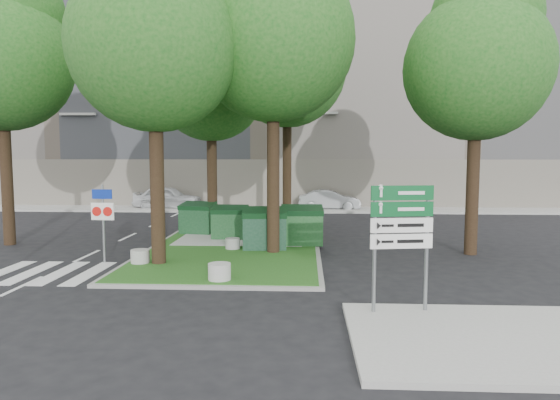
# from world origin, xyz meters

# --- Properties ---
(ground) EXTENTS (120.00, 120.00, 0.00)m
(ground) POSITION_xyz_m (0.00, 0.00, 0.00)
(ground) COLOR black
(ground) RESTS_ON ground
(median_island) EXTENTS (6.00, 16.00, 0.12)m
(median_island) POSITION_xyz_m (0.50, 8.00, 0.06)
(median_island) COLOR #214F16
(median_island) RESTS_ON ground
(median_kerb) EXTENTS (6.30, 16.30, 0.10)m
(median_kerb) POSITION_xyz_m (0.50, 8.00, 0.05)
(median_kerb) COLOR gray
(median_kerb) RESTS_ON ground
(sidewalk_corner) EXTENTS (5.00, 4.00, 0.12)m
(sidewalk_corner) POSITION_xyz_m (6.50, -3.50, 0.06)
(sidewalk_corner) COLOR #999993
(sidewalk_corner) RESTS_ON ground
(building_sidewalk) EXTENTS (42.00, 3.00, 0.12)m
(building_sidewalk) POSITION_xyz_m (0.00, 18.50, 0.06)
(building_sidewalk) COLOR #999993
(building_sidewalk) RESTS_ON ground
(zebra_crossing) EXTENTS (5.00, 3.00, 0.01)m
(zebra_crossing) POSITION_xyz_m (-3.75, 1.50, 0.01)
(zebra_crossing) COLOR silver
(zebra_crossing) RESTS_ON ground
(apartment_building) EXTENTS (41.00, 12.00, 16.00)m
(apartment_building) POSITION_xyz_m (0.00, 26.00, 8.00)
(apartment_building) COLOR tan
(apartment_building) RESTS_ON ground
(tree_median_near_left) EXTENTS (5.20, 5.20, 10.53)m
(tree_median_near_left) POSITION_xyz_m (-1.41, 2.56, 7.32)
(tree_median_near_left) COLOR black
(tree_median_near_left) RESTS_ON ground
(tree_median_near_right) EXTENTS (5.60, 5.60, 11.46)m
(tree_median_near_right) POSITION_xyz_m (2.09, 4.56, 7.99)
(tree_median_near_right) COLOR black
(tree_median_near_right) RESTS_ON ground
(tree_median_mid) EXTENTS (4.80, 4.80, 9.99)m
(tree_median_mid) POSITION_xyz_m (-0.91, 9.06, 6.98)
(tree_median_mid) COLOR black
(tree_median_mid) RESTS_ON ground
(tree_median_far) EXTENTS (5.80, 5.80, 11.93)m
(tree_median_far) POSITION_xyz_m (2.29, 12.06, 8.32)
(tree_median_far) COLOR black
(tree_median_far) RESTS_ON ground
(tree_street_left) EXTENTS (5.40, 5.40, 11.00)m
(tree_street_left) POSITION_xyz_m (-8.41, 6.06, 7.65)
(tree_street_left) COLOR black
(tree_street_left) RESTS_ON ground
(tree_street_right) EXTENTS (5.00, 5.00, 10.06)m
(tree_street_right) POSITION_xyz_m (9.09, 5.06, 6.98)
(tree_street_right) COLOR black
(tree_street_right) RESTS_ON ground
(dumpster_a) EXTENTS (1.63, 1.28, 1.35)m
(dumpster_a) POSITION_xyz_m (-1.56, 8.55, 0.77)
(dumpster_a) COLOR #0F391A
(dumpster_a) RESTS_ON median_island
(dumpster_b) EXTENTS (1.45, 1.03, 1.34)m
(dumpster_b) POSITION_xyz_m (0.04, 7.28, 0.76)
(dumpster_b) COLOR #12401B
(dumpster_b) RESTS_ON median_island
(dumpster_c) EXTENTS (1.69, 1.25, 1.49)m
(dumpster_c) POSITION_xyz_m (1.64, 5.16, 0.84)
(dumpster_c) COLOR #0F321E
(dumpster_c) RESTS_ON median_island
(dumpster_d) EXTENTS (1.64, 1.18, 1.48)m
(dumpster_d) POSITION_xyz_m (3.00, 6.07, 0.83)
(dumpster_d) COLOR #16481C
(dumpster_d) RESTS_ON median_island
(bollard_left) EXTENTS (0.58, 0.58, 0.42)m
(bollard_left) POSITION_xyz_m (-2.10, 2.49, 0.33)
(bollard_left) COLOR #A3A39E
(bollard_left) RESTS_ON median_island
(bollard_right) EXTENTS (0.63, 0.63, 0.45)m
(bollard_right) POSITION_xyz_m (0.78, 0.50, 0.34)
(bollard_right) COLOR #ABABA6
(bollard_right) RESTS_ON median_island
(bollard_mid) EXTENTS (0.53, 0.53, 0.38)m
(bollard_mid) POSITION_xyz_m (0.48, 5.00, 0.31)
(bollard_mid) COLOR gray
(bollard_mid) RESTS_ON median_island
(litter_bin) EXTENTS (0.46, 0.46, 0.80)m
(litter_bin) POSITION_xyz_m (3.20, 8.17, 0.52)
(litter_bin) COLOR gold
(litter_bin) RESTS_ON median_island
(traffic_sign_pole) EXTENTS (0.77, 0.09, 2.57)m
(traffic_sign_pole) POSITION_xyz_m (-3.46, 3.00, 1.65)
(traffic_sign_pole) COLOR slate
(traffic_sign_pole) RESTS_ON ground
(directional_sign) EXTENTS (1.37, 0.27, 2.76)m
(directional_sign) POSITION_xyz_m (5.21, -2.00, 1.95)
(directional_sign) COLOR slate
(directional_sign) RESTS_ON sidewalk_corner
(car_white) EXTENTS (4.45, 1.92, 1.50)m
(car_white) POSITION_xyz_m (-5.80, 18.96, 0.75)
(car_white) COLOR silver
(car_white) RESTS_ON ground
(car_silver) EXTENTS (3.91, 1.40, 1.28)m
(car_silver) POSITION_xyz_m (4.63, 18.83, 0.64)
(car_silver) COLOR #979A9E
(car_silver) RESTS_ON ground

